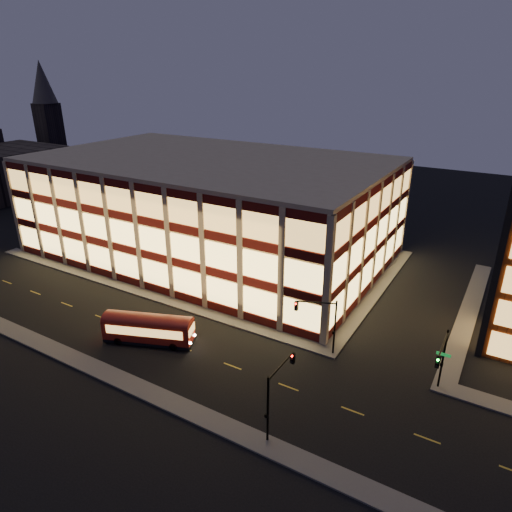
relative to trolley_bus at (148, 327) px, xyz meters
The scene contains 12 objects.
ground 9.46m from the trolley_bus, 132.15° to the left, with size 200.00×200.00×0.00m, color black.
sidewalk_office_south 12.27m from the trolley_bus, 139.49° to the left, with size 54.00×2.00×0.15m, color #514F4C.
sidewalk_office_east 29.23m from the trolley_bus, 54.95° to the left, with size 2.00×30.00×0.15m, color #514F4C.
sidewalk_tower_west 36.67m from the trolley_bus, 40.72° to the left, with size 2.00×30.00×0.15m, color #514F4C.
sidewalk_near 8.89m from the trolley_bus, 135.61° to the right, with size 100.00×2.00×0.15m, color #514F4C.
office_building 26.09m from the trolley_bus, 111.03° to the left, with size 50.45×30.45×14.50m.
church_tower 89.80m from the trolley_bus, 148.41° to the left, with size 5.00×5.00×18.00m, color #2D2621.
church_spire 92.00m from the trolley_bus, 148.41° to the left, with size 6.00×6.00×10.00m, color #4C473F.
traffic_signal_far 17.65m from the trolley_bus, 24.06° to the left, with size 3.79×1.87×6.00m.
traffic_signal_right 28.07m from the trolley_bus, 12.95° to the left, with size 1.20×4.37×6.00m.
traffic_signal_near 17.91m from the trolley_bus, 13.48° to the right, with size 0.32×4.45×6.00m.
trolley_bus is the anchor object (origin of this frame).
Camera 1 is at (36.45, -35.97, 26.59)m, focal length 32.00 mm.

